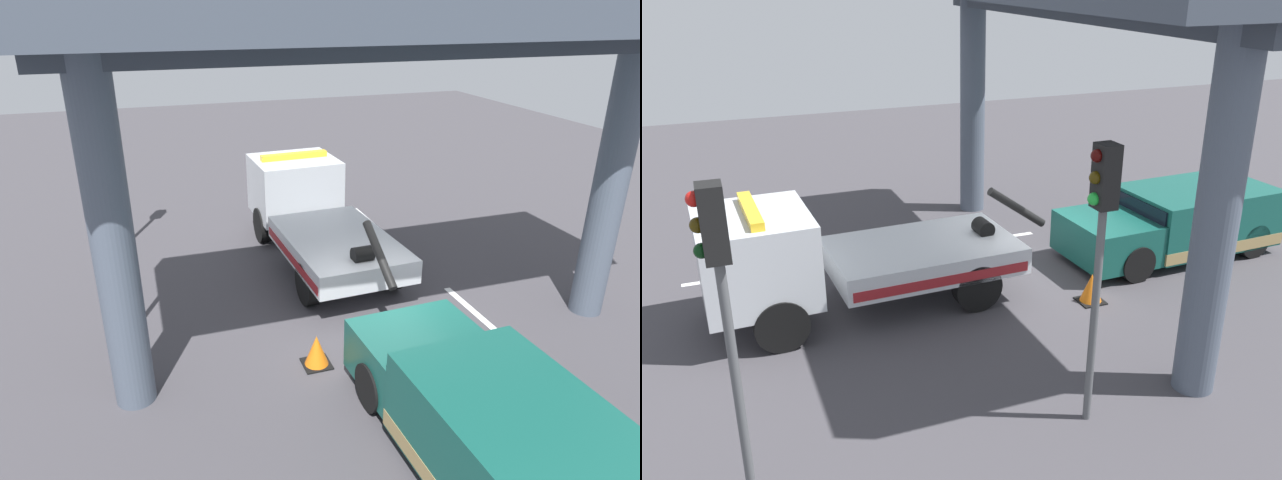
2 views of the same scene
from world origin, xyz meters
The scene contains 9 objects.
ground_plane centered at (0.00, 0.00, -0.05)m, with size 60.00×40.00×0.10m, color #423F44.
lane_stripe_west centered at (-6.00, -2.42, 0.00)m, with size 2.60×0.16×0.01m, color silver.
lane_stripe_mid centered at (0.00, -2.42, 0.00)m, with size 2.60×0.16×0.01m, color silver.
lane_stripe_east centered at (6.00, -2.42, 0.00)m, with size 2.60×0.16×0.01m, color silver.
tow_truck_white centered at (4.42, 0.03, 1.20)m, with size 7.29×2.61×2.46m.
towed_van_green centered at (-3.93, 0.00, 0.78)m, with size 5.27×2.38×1.58m.
traffic_light_near centered at (1.52, 4.93, 3.17)m, with size 0.39×0.32×4.35m.
traffic_light_far centered at (6.52, 4.93, 3.18)m, with size 0.39×0.32×4.37m.
traffic_cone_orange centered at (-0.65, 1.54, 0.30)m, with size 0.53×0.53×0.63m.
Camera 2 is at (6.54, 12.41, 6.54)m, focal length 38.37 mm.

